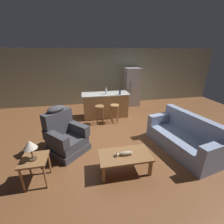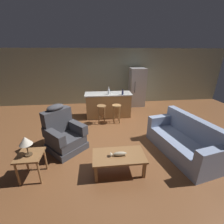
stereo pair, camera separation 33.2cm
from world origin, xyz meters
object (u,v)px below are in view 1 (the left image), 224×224
at_px(bar_stool_left, 100,111).
at_px(bottle_tall_green, 120,92).
at_px(bottle_short_amber, 106,92).
at_px(fish_figurine, 124,154).
at_px(couch, 184,138).
at_px(refrigerator, 132,87).
at_px(recliner_near_lamp, 65,136).
at_px(table_lamp, 30,145).
at_px(coffee_table, 125,157).
at_px(kitchen_island, 105,105).
at_px(bar_stool_right, 115,110).
at_px(end_table, 35,163).

bearing_deg(bar_stool_left, bottle_tall_green, 24.65).
bearing_deg(bottle_short_amber, fish_figurine, -91.42).
height_order(couch, bottle_tall_green, bottle_tall_green).
xyz_separation_m(bar_stool_left, refrigerator, (1.77, 1.83, 0.41)).
relative_size(couch, recliner_near_lamp, 1.69).
bearing_deg(refrigerator, bottle_tall_green, -123.13).
bearing_deg(bottle_tall_green, table_lamp, -129.95).
xyz_separation_m(bar_stool_left, bottle_tall_green, (0.82, 0.38, 0.56)).
bearing_deg(table_lamp, recliner_near_lamp, 65.15).
height_order(coffee_table, kitchen_island, kitchen_island).
bearing_deg(refrigerator, bar_stool_left, -134.03).
distance_m(kitchen_island, refrigerator, 1.94).
xyz_separation_m(recliner_near_lamp, bar_stool_left, (1.06, 1.42, 0.05)).
xyz_separation_m(fish_figurine, refrigerator, (1.53, 4.28, 0.42)).
relative_size(couch, bar_stool_right, 2.98).
bearing_deg(kitchen_island, couch, -57.10).
relative_size(recliner_near_lamp, end_table, 2.14).
height_order(coffee_table, refrigerator, refrigerator).
bearing_deg(couch, bar_stool_right, -65.37).
bearing_deg(coffee_table, bar_stool_right, 83.21).
relative_size(end_table, refrigerator, 0.32).
distance_m(recliner_near_lamp, end_table, 1.08).
xyz_separation_m(table_lamp, bar_stool_left, (1.52, 2.42, -0.40)).
distance_m(bar_stool_left, bar_stool_right, 0.55).
xyz_separation_m(coffee_table, bar_stool_left, (-0.26, 2.43, 0.11)).
distance_m(fish_figurine, bar_stool_right, 2.47).
bearing_deg(fish_figurine, kitchen_island, 88.82).
height_order(fish_figurine, recliner_near_lamp, recliner_near_lamp).
xyz_separation_m(couch, kitchen_island, (-1.68, 2.60, 0.14)).
bearing_deg(bar_stool_left, coffee_table, -84.00).
xyz_separation_m(recliner_near_lamp, bar_stool_right, (1.61, 1.42, 0.05)).
distance_m(fish_figurine, end_table, 1.76).
height_order(recliner_near_lamp, refrigerator, refrigerator).
relative_size(recliner_near_lamp, refrigerator, 0.68).
bearing_deg(recliner_near_lamp, kitchen_island, 102.76).
distance_m(coffee_table, couch, 1.79).
xyz_separation_m(fish_figurine, table_lamp, (-1.76, 0.03, 0.41)).
xyz_separation_m(couch, bottle_short_amber, (-1.67, 2.45, 0.72)).
bearing_deg(recliner_near_lamp, coffee_table, 8.88).
bearing_deg(coffee_table, table_lamp, 179.64).
bearing_deg(recliner_near_lamp, bar_stool_right, 87.90).
bearing_deg(bar_stool_right, refrigerator, 56.24).
bearing_deg(end_table, refrigerator, 52.16).
xyz_separation_m(end_table, bottle_tall_green, (2.34, 2.78, 0.57)).
xyz_separation_m(fish_figurine, bar_stool_left, (-0.24, 2.45, 0.01)).
distance_m(end_table, bottle_short_amber, 3.47).
distance_m(table_lamp, bar_stool_right, 3.21).
bearing_deg(fish_figurine, recliner_near_lamp, 141.62).
distance_m(coffee_table, bottle_short_amber, 3.00).
distance_m(end_table, bar_stool_right, 3.17).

